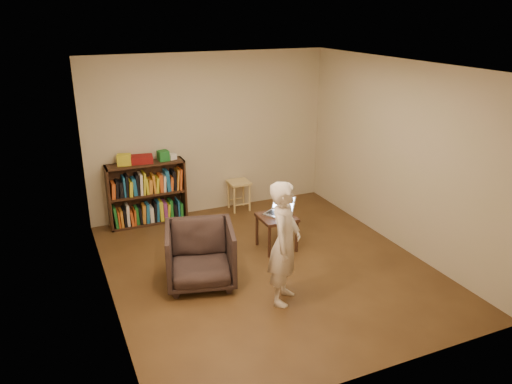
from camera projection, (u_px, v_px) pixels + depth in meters
name	position (u px, v px, depth m)	size (l,w,h in m)	color
floor	(268.00, 267.00, 6.60)	(4.50, 4.50, 0.00)	#412915
ceiling	(270.00, 66.00, 5.70)	(4.50, 4.50, 0.00)	silver
wall_back	(210.00, 134.00, 8.09)	(4.00, 4.00, 0.00)	#C6AF96
wall_left	(101.00, 197.00, 5.40)	(4.50, 4.50, 0.00)	#C6AF96
wall_right	(399.00, 156.00, 6.91)	(4.50, 4.50, 0.00)	#C6AF96
bookshelf	(147.00, 197.00, 7.83)	(1.20, 0.30, 1.00)	black
box_yellow	(124.00, 160.00, 7.48)	(0.20, 0.15, 0.17)	gold
red_cloth	(142.00, 159.00, 7.61)	(0.33, 0.24, 0.11)	maroon
box_green	(163.00, 156.00, 7.71)	(0.16, 0.16, 0.16)	#1D6D27
box_white	(172.00, 156.00, 7.79)	(0.11, 0.11, 0.09)	silver
stool	(239.00, 187.00, 8.36)	(0.35, 0.35, 0.50)	tan
armchair	(200.00, 255.00, 6.10)	(0.81, 0.84, 0.76)	#322521
side_table	(277.00, 221.00, 6.98)	(0.49, 0.49, 0.50)	black
laptop	(280.00, 210.00, 7.01)	(0.47, 0.48, 0.26)	silver
person	(285.00, 243.00, 5.61)	(0.53, 0.35, 1.47)	beige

